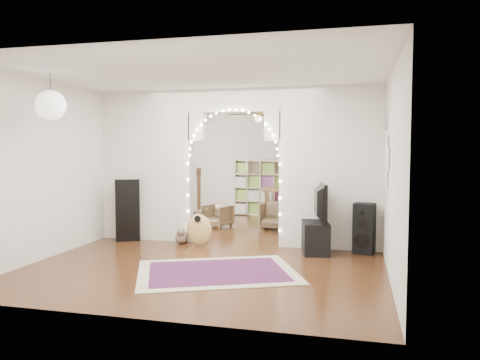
% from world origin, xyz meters
% --- Properties ---
extents(floor, '(7.50, 7.50, 0.00)m').
position_xyz_m(floor, '(0.00, 0.00, 0.00)').
color(floor, black).
rests_on(floor, ground).
extents(ceiling, '(5.00, 7.50, 0.02)m').
position_xyz_m(ceiling, '(0.00, 0.00, 2.70)').
color(ceiling, white).
rests_on(ceiling, wall_back).
extents(wall_back, '(5.00, 0.02, 2.70)m').
position_xyz_m(wall_back, '(0.00, 3.75, 1.35)').
color(wall_back, silver).
rests_on(wall_back, floor).
extents(wall_front, '(5.00, 0.02, 2.70)m').
position_xyz_m(wall_front, '(0.00, -3.75, 1.35)').
color(wall_front, silver).
rests_on(wall_front, floor).
extents(wall_left, '(0.02, 7.50, 2.70)m').
position_xyz_m(wall_left, '(-2.50, 0.00, 1.35)').
color(wall_left, silver).
rests_on(wall_left, floor).
extents(wall_right, '(0.02, 7.50, 2.70)m').
position_xyz_m(wall_right, '(2.50, 0.00, 1.35)').
color(wall_right, silver).
rests_on(wall_right, floor).
extents(divider_wall, '(5.00, 0.20, 2.70)m').
position_xyz_m(divider_wall, '(0.00, 0.00, 1.42)').
color(divider_wall, silver).
rests_on(divider_wall, floor).
extents(fairy_lights, '(1.64, 0.04, 1.60)m').
position_xyz_m(fairy_lights, '(0.00, -0.13, 1.55)').
color(fairy_lights, '#FFEABF').
rests_on(fairy_lights, divider_wall).
extents(window, '(0.04, 1.20, 1.40)m').
position_xyz_m(window, '(-2.47, 1.80, 1.50)').
color(window, white).
rests_on(window, wall_left).
extents(wall_clock, '(0.03, 0.31, 0.31)m').
position_xyz_m(wall_clock, '(2.48, -0.60, 2.10)').
color(wall_clock, white).
rests_on(wall_clock, wall_right).
extents(picture_frames, '(0.02, 0.50, 0.70)m').
position_xyz_m(picture_frames, '(2.48, -1.00, 1.50)').
color(picture_frames, white).
rests_on(picture_frames, wall_right).
extents(paper_lantern, '(0.40, 0.40, 0.40)m').
position_xyz_m(paper_lantern, '(-1.90, -2.40, 2.25)').
color(paper_lantern, white).
rests_on(paper_lantern, ceiling).
extents(ceiling_fan, '(1.10, 1.10, 0.30)m').
position_xyz_m(ceiling_fan, '(0.00, 2.00, 2.40)').
color(ceiling_fan, gold).
rests_on(ceiling_fan, ceiling).
extents(area_rug, '(2.57, 2.31, 0.02)m').
position_xyz_m(area_rug, '(0.25, -1.90, 0.01)').
color(area_rug, maroon).
rests_on(area_rug, floor).
extents(guitar_case, '(0.45, 0.30, 1.12)m').
position_xyz_m(guitar_case, '(-1.93, -0.25, 0.56)').
color(guitar_case, black).
rests_on(guitar_case, floor).
extents(acoustic_guitar, '(0.47, 0.20, 1.13)m').
position_xyz_m(acoustic_guitar, '(-0.55, -0.33, 0.49)').
color(acoustic_guitar, '#B28847').
rests_on(acoustic_guitar, floor).
extents(tabby_cat, '(0.29, 0.50, 0.33)m').
position_xyz_m(tabby_cat, '(-0.89, -0.27, 0.13)').
color(tabby_cat, brown).
rests_on(tabby_cat, floor).
extents(floor_speaker, '(0.37, 0.34, 0.81)m').
position_xyz_m(floor_speaker, '(2.20, -0.25, 0.40)').
color(floor_speaker, black).
rests_on(floor_speaker, floor).
extents(media_console, '(0.58, 1.06, 0.50)m').
position_xyz_m(media_console, '(1.42, -0.25, 0.25)').
color(media_console, black).
rests_on(media_console, floor).
extents(tv, '(0.34, 1.08, 0.62)m').
position_xyz_m(tv, '(1.42, -0.25, 0.81)').
color(tv, black).
rests_on(tv, media_console).
extents(bookcase, '(1.38, 0.58, 1.38)m').
position_xyz_m(bookcase, '(-0.23, 3.50, 0.69)').
color(bookcase, '#C6B08F').
rests_on(bookcase, floor).
extents(dining_table, '(1.28, 0.93, 0.76)m').
position_xyz_m(dining_table, '(0.58, 2.75, 0.68)').
color(dining_table, olive).
rests_on(dining_table, floor).
extents(flower_vase, '(0.20, 0.20, 0.19)m').
position_xyz_m(flower_vase, '(0.58, 2.75, 0.85)').
color(flower_vase, silver).
rests_on(flower_vase, dining_table).
extents(dining_chair_left, '(0.66, 0.67, 0.47)m').
position_xyz_m(dining_chair_left, '(-0.79, 1.57, 0.24)').
color(dining_chair_left, brown).
rests_on(dining_chair_left, floor).
extents(dining_chair_right, '(0.60, 0.62, 0.54)m').
position_xyz_m(dining_chair_right, '(0.44, 1.62, 0.27)').
color(dining_chair_right, brown).
rests_on(dining_chair_right, floor).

